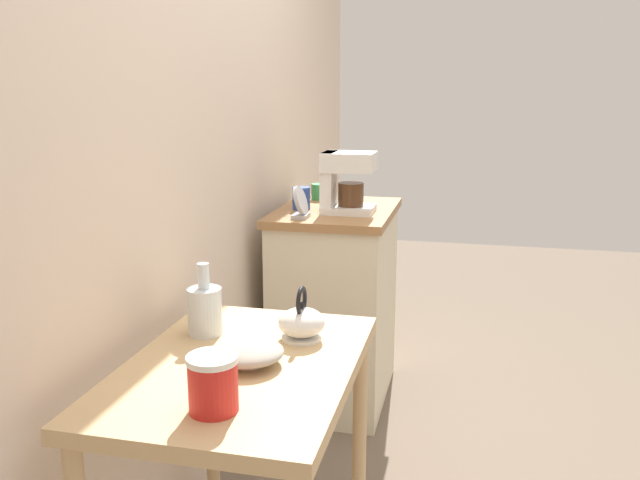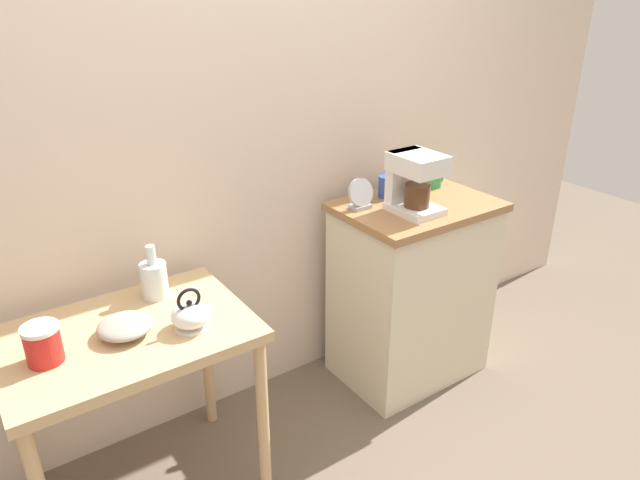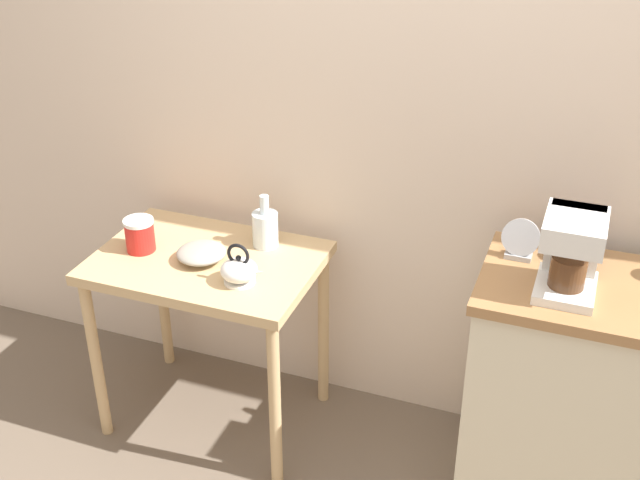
{
  "view_description": "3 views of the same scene",
  "coord_description": "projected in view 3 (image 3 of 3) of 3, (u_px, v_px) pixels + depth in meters",
  "views": [
    {
      "loc": [
        -2.15,
        -0.53,
        1.44
      ],
      "look_at": [
        0.05,
        -0.02,
        0.91
      ],
      "focal_mm": 37.07,
      "sensor_mm": 36.0,
      "label": 1
    },
    {
      "loc": [
        -1.07,
        -1.71,
        1.84
      ],
      "look_at": [
        0.12,
        0.02,
        0.88
      ],
      "focal_mm": 32.55,
      "sensor_mm": 36.0,
      "label": 2
    },
    {
      "loc": [
        0.63,
        -2.26,
        2.25
      ],
      "look_at": [
        -0.21,
        -0.02,
        0.94
      ],
      "focal_mm": 45.47,
      "sensor_mm": 36.0,
      "label": 3
    }
  ],
  "objects": [
    {
      "name": "kitchen_counter",
      "position": [
        573.0,
        398.0,
        2.75
      ],
      "size": [
        0.71,
        0.51,
        0.91
      ],
      "color": "beige",
      "rests_on": "ground_plane"
    },
    {
      "name": "ground_plane",
      "position": [
        371.0,
        458.0,
        3.13
      ],
      "size": [
        8.0,
        8.0,
        0.0
      ],
      "primitive_type": "plane",
      "color": "#6B5B4C"
    },
    {
      "name": "glass_carafe_vase",
      "position": [
        265.0,
        228.0,
        3.04
      ],
      "size": [
        0.1,
        0.1,
        0.21
      ],
      "color": "silver",
      "rests_on": "wooden_table"
    },
    {
      "name": "teakettle",
      "position": [
        240.0,
        270.0,
        2.82
      ],
      "size": [
        0.16,
        0.13,
        0.15
      ],
      "color": "white",
      "rests_on": "wooden_table"
    },
    {
      "name": "mug_blue",
      "position": [
        582.0,
        247.0,
        2.65
      ],
      "size": [
        0.09,
        0.08,
        0.1
      ],
      "color": "#2D4CAD",
      "rests_on": "kitchen_counter"
    },
    {
      "name": "table_clock",
      "position": [
        520.0,
        241.0,
        2.66
      ],
      "size": [
        0.13,
        0.06,
        0.14
      ],
      "color": "#B2B5BA",
      "rests_on": "kitchen_counter"
    },
    {
      "name": "wooden_table",
      "position": [
        208.0,
        282.0,
        3.05
      ],
      "size": [
        0.82,
        0.58,
        0.75
      ],
      "color": "tan",
      "rests_on": "ground_plane"
    },
    {
      "name": "coffee_maker",
      "position": [
        572.0,
        249.0,
        2.45
      ],
      "size": [
        0.18,
        0.22,
        0.26
      ],
      "color": "white",
      "rests_on": "kitchen_counter"
    },
    {
      "name": "bowl_stoneware",
      "position": [
        202.0,
        253.0,
        2.96
      ],
      "size": [
        0.18,
        0.18,
        0.06
      ],
      "color": "#9E998C",
      "rests_on": "wooden_table"
    },
    {
      "name": "back_wall",
      "position": [
        448.0,
        79.0,
        2.77
      ],
      "size": [
        4.4,
        0.1,
        2.8
      ],
      "primitive_type": "cube",
      "color": "beige",
      "rests_on": "ground_plane"
    },
    {
      "name": "canister_enamel",
      "position": [
        140.0,
        235.0,
        3.02
      ],
      "size": [
        0.11,
        0.11,
        0.13
      ],
      "color": "red",
      "rests_on": "wooden_table"
    }
  ]
}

